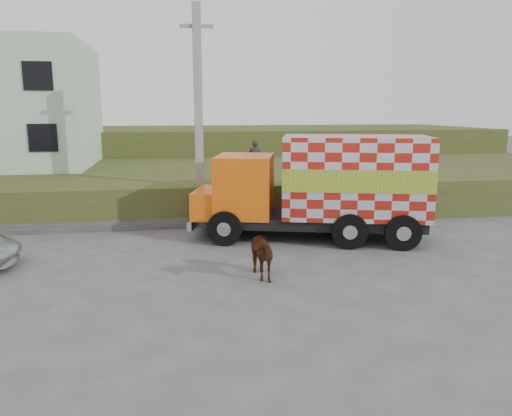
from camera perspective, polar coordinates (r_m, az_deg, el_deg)
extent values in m
plane|color=#474749|center=(14.81, -1.38, -5.70)|extent=(120.00, 120.00, 0.00)
cube|color=#2B4416|center=(24.37, -4.76, 2.78)|extent=(40.00, 12.00, 1.50)
cube|color=#2B4416|center=(36.19, -6.41, 6.70)|extent=(40.00, 12.00, 3.00)
cube|color=#595651|center=(18.69, -9.32, -1.63)|extent=(16.00, 0.50, 0.40)
cube|color=gray|center=(18.66, -6.59, 10.20)|extent=(0.30, 0.30, 8.00)
cube|color=gray|center=(18.88, -6.82, 19.95)|extent=(1.20, 0.12, 0.12)
cube|color=black|center=(16.97, 6.93, -1.28)|extent=(7.26, 3.99, 0.36)
cube|color=#D7540B|center=(16.89, -1.29, 2.60)|extent=(2.39, 2.74, 2.03)
cube|color=#D7540B|center=(17.17, -5.16, 0.64)|extent=(1.55, 2.33, 0.92)
cube|color=silver|center=(16.79, 11.22, 3.56)|extent=(5.16, 3.59, 2.64)
cube|color=yellow|center=(15.56, 11.64, 2.96)|extent=(4.52, 1.28, 0.71)
cube|color=yellow|center=(18.01, 10.86, 4.09)|extent=(4.52, 1.28, 0.71)
cube|color=silver|center=(17.40, -6.77, -1.31)|extent=(0.77, 2.30, 0.31)
cylinder|color=black|center=(16.06, -3.59, -2.31)|extent=(1.17, 0.64, 1.12)
cylinder|color=black|center=(18.31, -2.41, -0.61)|extent=(1.17, 0.64, 1.12)
cylinder|color=black|center=(15.91, 10.66, -2.61)|extent=(1.17, 0.64, 1.12)
cylinder|color=black|center=(18.18, 10.06, -0.86)|extent=(1.17, 0.64, 1.12)
cylinder|color=black|center=(16.13, 16.43, -2.69)|extent=(1.17, 0.64, 1.12)
cylinder|color=black|center=(18.38, 15.13, -0.95)|extent=(1.17, 0.64, 1.12)
imported|color=#35120D|center=(12.97, 0.12, -5.13)|extent=(0.92, 1.65, 1.32)
imported|color=#2B2926|center=(20.21, -0.08, 5.55)|extent=(0.70, 0.60, 1.63)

